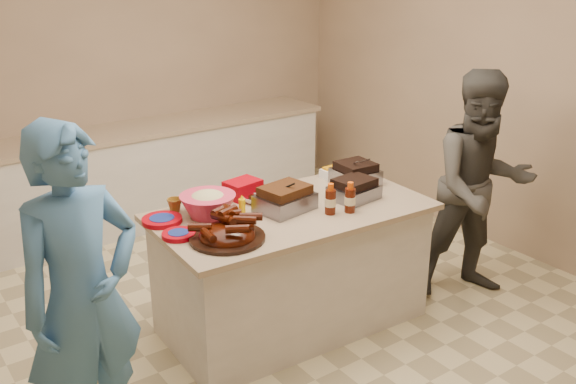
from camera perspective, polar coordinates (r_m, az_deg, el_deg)
room at (r=4.40m, az=-0.56°, el=-11.72°), size 4.50×5.00×2.70m
back_counter at (r=5.98m, az=-12.77°, el=1.50°), size 3.60×0.64×0.90m
island at (r=4.43m, az=0.38°, el=-11.49°), size 1.79×1.00×0.83m
rib_platter at (r=3.65m, az=-5.41°, el=-4.23°), size 0.50×0.50×0.17m
pulled_pork_tray at (r=4.04m, az=-0.27°, el=-1.59°), size 0.38×0.31×0.10m
brisket_tray at (r=4.24m, az=5.87°, el=-0.59°), size 0.32×0.27×0.09m
roasting_pan at (r=4.51m, az=5.99°, el=0.70°), size 0.29×0.29×0.11m
coleslaw_bowl at (r=3.98m, az=-7.08°, el=-2.13°), size 0.36×0.36×0.24m
sausage_plate at (r=4.26m, az=-1.30°, el=-0.41°), size 0.33×0.33×0.04m
mac_cheese_dish at (r=4.65m, az=5.11°, el=1.35°), size 0.32×0.24×0.08m
bbq_bottle_a at (r=3.99m, az=3.76°, el=-1.94°), size 0.07×0.07×0.20m
bbq_bottle_b at (r=4.03m, az=5.49°, el=-1.77°), size 0.07×0.07×0.20m
mustard_bottle at (r=4.01m, az=-4.09°, el=-1.81°), size 0.04×0.04×0.12m
sauce_bowl at (r=4.16m, az=-3.05°, el=-0.94°), size 0.14×0.05×0.14m
plate_stack_large at (r=3.93m, az=-11.12°, el=-2.66°), size 0.25×0.25×0.03m
plate_stack_small at (r=3.72m, az=-9.69°, el=-3.95°), size 0.20×0.20×0.03m
plastic_cup at (r=4.07m, az=-10.00°, el=-1.73°), size 0.10×0.09×0.09m
basket_stack at (r=4.27m, az=-4.02°, el=-0.41°), size 0.25×0.20×0.11m
guest_gray at (r=4.99m, az=15.74°, el=-8.37°), size 1.41×1.81×0.62m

